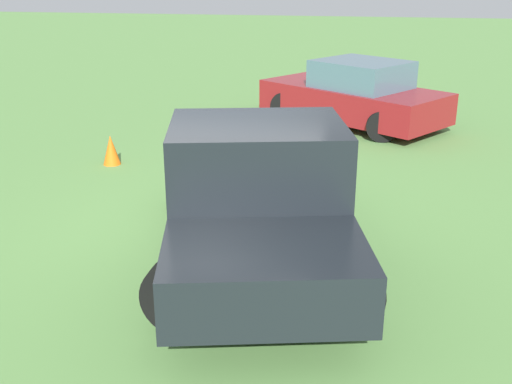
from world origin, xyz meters
The scene contains 4 objects.
ground_plane centered at (0.00, 0.00, 0.00)m, with size 80.00×80.00×0.00m, color #5B8C47.
pickup_truck centered at (0.58, -0.68, 0.94)m, with size 3.11×5.20×1.82m.
sedan_near centered at (1.50, 6.76, 0.68)m, with size 4.53×3.97×1.47m.
traffic_cone centered at (-2.79, 2.83, 0.28)m, with size 0.32×0.32×0.55m, color orange.
Camera 1 is at (1.81, -7.34, 3.44)m, focal length 43.06 mm.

